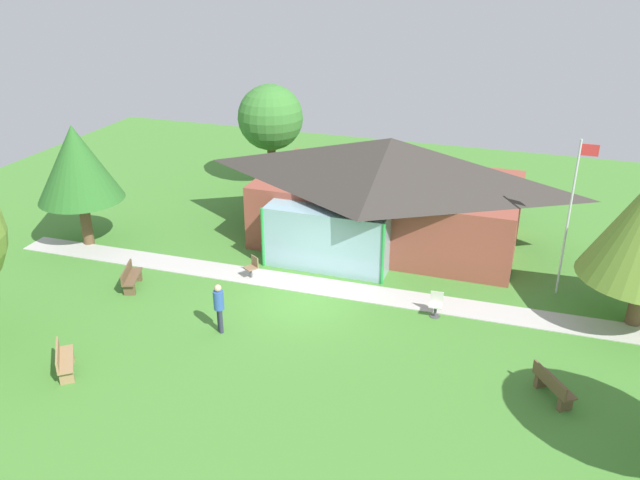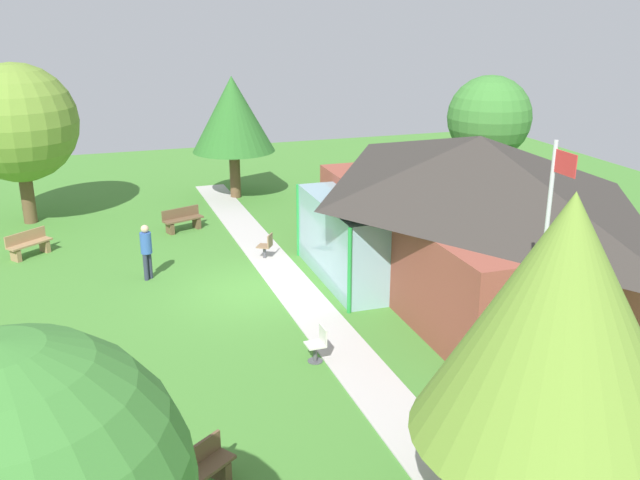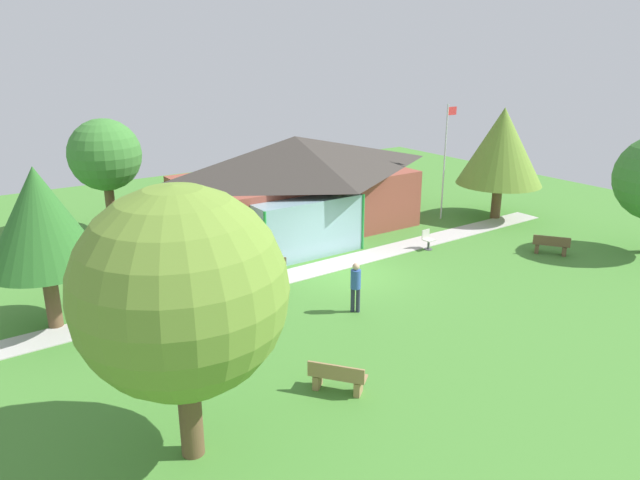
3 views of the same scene
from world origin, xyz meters
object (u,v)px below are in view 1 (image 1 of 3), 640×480
at_px(pavilion, 387,189).
at_px(patio_chair_west, 252,268).
at_px(patio_chair_lawn_spare, 436,305).
at_px(tree_behind_pavilion_left, 270,118).
at_px(tree_west_hedge, 77,164).
at_px(flagpole, 570,212).
at_px(visitor_strolling_lawn, 219,304).
at_px(bench_mid_left, 131,278).
at_px(bench_front_left, 64,361).
at_px(bench_lawn_far_right, 553,386).

xyz_separation_m(pavilion, patio_chair_west, (-3.96, -5.16, -1.92)).
bearing_deg(patio_chair_lawn_spare, tree_behind_pavilion_left, -47.70).
bearing_deg(tree_west_hedge, pavilion, 20.87).
height_order(flagpole, visitor_strolling_lawn, flagpole).
xyz_separation_m(pavilion, tree_west_hedge, (-11.90, -4.54, 1.25)).
height_order(bench_mid_left, bench_front_left, same).
xyz_separation_m(bench_front_left, patio_chair_west, (2.74, 7.45, 0.01)).
bearing_deg(bench_lawn_far_right, pavilion, -178.32).
xyz_separation_m(bench_mid_left, bench_front_left, (1.18, -5.25, 0.00)).
bearing_deg(bench_mid_left, bench_front_left, -7.97).
bearing_deg(tree_west_hedge, bench_mid_left, -35.13).
bearing_deg(bench_mid_left, flagpole, 86.80).
xyz_separation_m(bench_mid_left, tree_behind_pavilion_left, (0.50, 12.35, 3.23)).
height_order(bench_lawn_far_right, tree_behind_pavilion_left, tree_behind_pavilion_left).
height_order(flagpole, bench_mid_left, flagpole).
xyz_separation_m(bench_front_left, tree_west_hedge, (-5.21, 8.08, 3.17)).
relative_size(pavilion, patio_chair_west, 13.66).
bearing_deg(bench_mid_left, visitor_strolling_lawn, 49.11).
xyz_separation_m(bench_mid_left, visitor_strolling_lawn, (4.52, -1.66, 0.62)).
bearing_deg(bench_mid_left, tree_behind_pavilion_left, 157.00).
relative_size(bench_mid_left, bench_front_left, 1.07).
distance_m(pavilion, bench_front_left, 14.41).
bearing_deg(tree_behind_pavilion_left, patio_chair_west, -71.37).
xyz_separation_m(bench_front_left, bench_lawn_far_right, (13.76, 3.44, 0.00)).
height_order(flagpole, bench_lawn_far_right, flagpole).
bearing_deg(tree_behind_pavilion_left, flagpole, -27.66).
height_order(bench_mid_left, patio_chair_lawn_spare, patio_chair_lawn_spare).
distance_m(bench_front_left, patio_chair_lawn_spare, 12.06).
relative_size(pavilion, visitor_strolling_lawn, 6.75).
bearing_deg(visitor_strolling_lawn, tree_behind_pavilion_left, 152.90).
distance_m(patio_chair_lawn_spare, visitor_strolling_lawn, 7.37).
distance_m(bench_front_left, bench_lawn_far_right, 14.18).
bearing_deg(bench_lawn_far_right, patio_chair_lawn_spare, -167.77).
height_order(pavilion, flagpole, flagpole).
bearing_deg(patio_chair_west, flagpole, -134.14).
height_order(bench_front_left, tree_behind_pavilion_left, tree_behind_pavilion_left).
relative_size(bench_mid_left, patio_chair_lawn_spare, 1.81).
xyz_separation_m(patio_chair_west, tree_behind_pavilion_left, (-3.42, 10.15, 3.22)).
bearing_deg(tree_west_hedge, flagpole, 5.71).
xyz_separation_m(bench_lawn_far_right, tree_west_hedge, (-18.97, 4.63, 3.17)).
xyz_separation_m(bench_mid_left, tree_west_hedge, (-4.02, 2.83, 3.17)).
distance_m(visitor_strolling_lawn, tree_behind_pavilion_left, 14.82).
relative_size(bench_front_left, tree_behind_pavilion_left, 0.27).
xyz_separation_m(pavilion, bench_lawn_far_right, (7.07, -9.17, -1.93)).
bearing_deg(pavilion, bench_mid_left, -136.91).
height_order(pavilion, tree_west_hedge, tree_west_hedge).
height_order(bench_lawn_far_right, patio_chair_west, patio_chair_west).
bearing_deg(bench_mid_left, pavilion, 112.40).
distance_m(bench_lawn_far_right, tree_behind_pavilion_left, 20.48).
bearing_deg(tree_behind_pavilion_left, bench_mid_left, -92.32).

